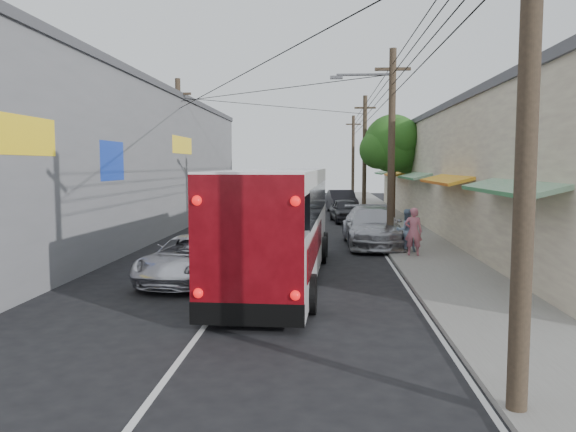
{
  "coord_description": "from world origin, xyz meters",
  "views": [
    {
      "loc": [
        2.55,
        -9.61,
        3.46
      ],
      "look_at": [
        1.35,
        8.88,
        1.77
      ],
      "focal_mm": 35.0,
      "sensor_mm": 36.0,
      "label": 1
    }
  ],
  "objects_px": {
    "parked_suv": "(372,227)",
    "parked_car_far": "(342,202)",
    "parked_car_mid": "(346,210)",
    "jeepney": "(192,259)",
    "pedestrian_far": "(406,230)",
    "pedestrian_near": "(413,231)",
    "coach_bus": "(280,222)"
  },
  "relations": [
    {
      "from": "parked_suv",
      "to": "parked_car_far",
      "type": "bearing_deg",
      "value": 90.73
    },
    {
      "from": "pedestrian_near",
      "to": "pedestrian_far",
      "type": "relative_size",
      "value": 1.07
    },
    {
      "from": "parked_car_mid",
      "to": "jeepney",
      "type": "bearing_deg",
      "value": -113.29
    },
    {
      "from": "jeepney",
      "to": "coach_bus",
      "type": "bearing_deg",
      "value": 19.21
    },
    {
      "from": "coach_bus",
      "to": "parked_car_mid",
      "type": "bearing_deg",
      "value": 83.27
    },
    {
      "from": "parked_car_far",
      "to": "pedestrian_far",
      "type": "height_order",
      "value": "pedestrian_far"
    },
    {
      "from": "jeepney",
      "to": "pedestrian_far",
      "type": "bearing_deg",
      "value": 43.98
    },
    {
      "from": "pedestrian_near",
      "to": "pedestrian_far",
      "type": "height_order",
      "value": "pedestrian_near"
    },
    {
      "from": "parked_car_mid",
      "to": "pedestrian_far",
      "type": "height_order",
      "value": "pedestrian_far"
    },
    {
      "from": "parked_suv",
      "to": "parked_car_far",
      "type": "relative_size",
      "value": 1.14
    },
    {
      "from": "jeepney",
      "to": "pedestrian_far",
      "type": "relative_size",
      "value": 2.91
    },
    {
      "from": "jeepney",
      "to": "parked_car_mid",
      "type": "height_order",
      "value": "parked_car_mid"
    },
    {
      "from": "coach_bus",
      "to": "pedestrian_near",
      "type": "distance_m",
      "value": 6.12
    },
    {
      "from": "pedestrian_near",
      "to": "pedestrian_far",
      "type": "bearing_deg",
      "value": -70.59
    },
    {
      "from": "parked_car_mid",
      "to": "pedestrian_near",
      "type": "bearing_deg",
      "value": -88.14
    },
    {
      "from": "coach_bus",
      "to": "parked_car_mid",
      "type": "relative_size",
      "value": 2.76
    },
    {
      "from": "parked_car_far",
      "to": "pedestrian_near",
      "type": "xyz_separation_m",
      "value": [
        2.04,
        -19.64,
        0.18
      ]
    },
    {
      "from": "jeepney",
      "to": "parked_car_far",
      "type": "height_order",
      "value": "parked_car_far"
    },
    {
      "from": "parked_suv",
      "to": "parked_car_far",
      "type": "distance_m",
      "value": 16.54
    },
    {
      "from": "coach_bus",
      "to": "pedestrian_far",
      "type": "height_order",
      "value": "coach_bus"
    },
    {
      "from": "pedestrian_near",
      "to": "parked_suv",
      "type": "bearing_deg",
      "value": -58.34
    },
    {
      "from": "parked_suv",
      "to": "pedestrian_far",
      "type": "xyz_separation_m",
      "value": [
        1.1,
        -2.28,
        0.12
      ]
    },
    {
      "from": "coach_bus",
      "to": "parked_car_far",
      "type": "bearing_deg",
      "value": 85.85
    },
    {
      "from": "pedestrian_near",
      "to": "pedestrian_far",
      "type": "distance_m",
      "value": 0.86
    },
    {
      "from": "parked_car_far",
      "to": "pedestrian_near",
      "type": "distance_m",
      "value": 19.75
    },
    {
      "from": "parked_car_far",
      "to": "pedestrian_near",
      "type": "height_order",
      "value": "pedestrian_near"
    },
    {
      "from": "parked_car_mid",
      "to": "pedestrian_far",
      "type": "distance_m",
      "value": 12.46
    },
    {
      "from": "jeepney",
      "to": "pedestrian_near",
      "type": "bearing_deg",
      "value": 38.88
    },
    {
      "from": "coach_bus",
      "to": "jeepney",
      "type": "distance_m",
      "value": 2.86
    },
    {
      "from": "coach_bus",
      "to": "pedestrian_far",
      "type": "xyz_separation_m",
      "value": [
        4.5,
        4.77,
        -0.77
      ]
    },
    {
      "from": "parked_car_far",
      "to": "pedestrian_far",
      "type": "bearing_deg",
      "value": -90.58
    },
    {
      "from": "pedestrian_far",
      "to": "parked_suv",
      "type": "bearing_deg",
      "value": -77.44
    }
  ]
}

